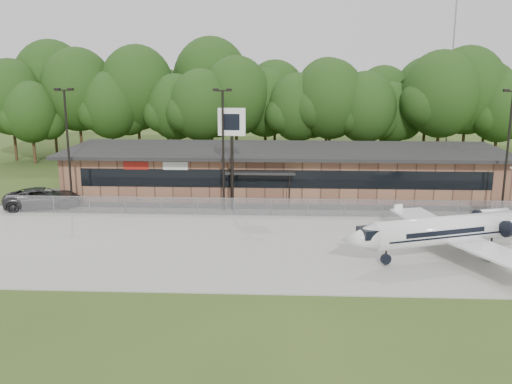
# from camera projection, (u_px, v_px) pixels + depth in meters

# --- Properties ---
(ground) EXTENTS (160.00, 160.00, 0.00)m
(ground) POSITION_uv_depth(u_px,v_px,m) (283.00, 288.00, 31.84)
(ground) COLOR #304819
(ground) RESTS_ON ground
(apron) EXTENTS (64.00, 18.00, 0.08)m
(apron) POSITION_uv_depth(u_px,v_px,m) (283.00, 243.00, 39.61)
(apron) COLOR #9E9B93
(apron) RESTS_ON ground
(parking_lot) EXTENTS (50.00, 9.00, 0.06)m
(parking_lot) POSITION_uv_depth(u_px,v_px,m) (283.00, 203.00, 50.81)
(parking_lot) COLOR #383835
(parking_lot) RESTS_ON ground
(terminal) EXTENTS (41.00, 11.65, 4.30)m
(terminal) POSITION_uv_depth(u_px,v_px,m) (283.00, 170.00, 54.64)
(terminal) COLOR #936449
(terminal) RESTS_ON ground
(fence) EXTENTS (46.00, 0.04, 1.52)m
(fence) POSITION_uv_depth(u_px,v_px,m) (283.00, 207.00, 46.26)
(fence) COLOR gray
(fence) RESTS_ON ground
(treeline) EXTENTS (72.00, 12.00, 15.00)m
(treeline) POSITION_uv_depth(u_px,v_px,m) (284.00, 101.00, 71.02)
(treeline) COLOR black
(treeline) RESTS_ON ground
(radio_mast) EXTENTS (0.20, 0.20, 25.00)m
(radio_mast) POSITION_uv_depth(u_px,v_px,m) (452.00, 60.00, 74.71)
(radio_mast) COLOR gray
(radio_mast) RESTS_ON ground
(light_pole_left) EXTENTS (1.55, 0.30, 10.23)m
(light_pole_left) POSITION_uv_depth(u_px,v_px,m) (68.00, 140.00, 47.38)
(light_pole_left) COLOR black
(light_pole_left) RESTS_ON ground
(light_pole_mid) EXTENTS (1.55, 0.30, 10.23)m
(light_pole_mid) POSITION_uv_depth(u_px,v_px,m) (223.00, 141.00, 46.78)
(light_pole_mid) COLOR black
(light_pole_mid) RESTS_ON ground
(light_pole_right) EXTENTS (1.55, 0.30, 10.23)m
(light_pole_right) POSITION_uv_depth(u_px,v_px,m) (508.00, 143.00, 45.71)
(light_pole_right) COLOR black
(light_pole_right) RESTS_ON ground
(business_jet) EXTENTS (15.71, 14.06, 5.36)m
(business_jet) POSITION_uv_depth(u_px,v_px,m) (460.00, 229.00, 36.29)
(business_jet) COLOR white
(business_jet) RESTS_ON ground
(suv) EXTENTS (6.94, 4.69, 1.77)m
(suv) POSITION_uv_depth(u_px,v_px,m) (43.00, 198.00, 48.97)
(suv) COLOR #333235
(suv) RESTS_ON ground
(pole_sign) EXTENTS (2.27, 0.32, 8.63)m
(pole_sign) POSITION_uv_depth(u_px,v_px,m) (232.00, 133.00, 46.89)
(pole_sign) COLOR black
(pole_sign) RESTS_ON ground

